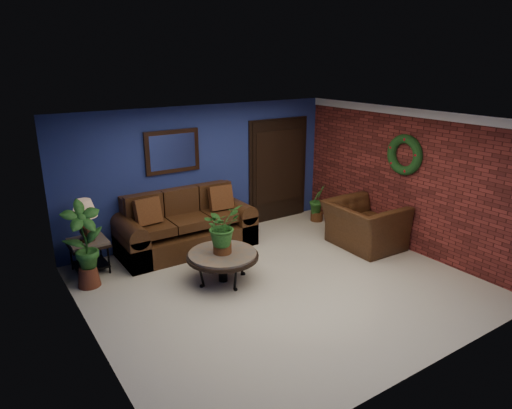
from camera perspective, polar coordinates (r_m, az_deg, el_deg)
floor at (r=7.11m, az=3.01°, el=-9.90°), size 5.50×5.50×0.00m
wall_back at (r=8.68m, az=-6.70°, el=4.02°), size 5.50×0.04×2.50m
wall_left at (r=5.54m, az=-20.44°, el=-5.16°), size 0.04×5.00×2.50m
wall_right_brick at (r=8.49m, az=18.29°, el=2.93°), size 0.04×5.00×2.50m
ceiling at (r=6.34m, az=3.39°, el=10.51°), size 5.50×5.00×0.02m
crown_molding at (r=8.26m, az=18.96°, el=10.82°), size 0.03×5.00×0.14m
wall_mirror at (r=8.29m, az=-10.41°, el=6.53°), size 1.02×0.06×0.77m
closet_door at (r=9.59m, az=2.80°, el=4.23°), size 1.44×0.06×2.18m
wreath at (r=8.38m, az=18.07°, el=5.92°), size 0.16×0.72×0.72m
sofa at (r=8.34m, az=-8.91°, el=-3.11°), size 2.40×1.04×1.08m
coffee_table at (r=7.04m, az=-4.20°, el=-6.45°), size 1.11×1.11×0.48m
end_table at (r=7.80m, az=-20.19°, el=-5.09°), size 0.60×0.60×0.54m
table_lamp at (r=7.61m, az=-20.63°, el=-1.27°), size 0.39×0.39×0.65m
side_chair at (r=8.58m, az=-5.13°, el=-1.33°), size 0.38×0.38×0.88m
armchair at (r=8.52m, az=13.36°, el=-2.51°), size 1.15×1.30×0.83m
coffee_plant at (r=6.85m, az=-4.29°, el=-2.84°), size 0.69×0.64×0.76m
floor_plant at (r=9.69m, az=7.67°, el=0.22°), size 0.38×0.32×0.78m
tall_plant at (r=7.21m, az=-20.65°, el=-4.41°), size 0.61×0.44×1.35m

